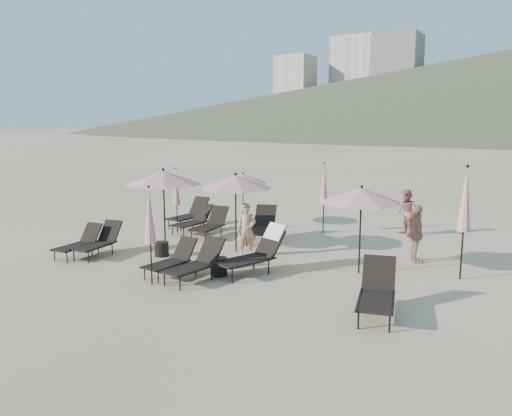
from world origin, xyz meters
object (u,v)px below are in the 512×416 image
Objects in this scene: lounger_9 at (262,225)px; side_table_0 at (162,249)px; umbrella_open_1 at (236,182)px; beachgoer_b at (406,213)px; umbrella_closed_0 at (150,216)px; lounger_4 at (256,251)px; beachgoer_c at (416,234)px; lounger_2 at (172,259)px; side_table_1 at (219,266)px; umbrella_closed_1 at (465,200)px; umbrella_open_3 at (243,178)px; lounger_5 at (377,291)px; lounger_1 at (79,242)px; lounger_3 at (196,262)px; lounger_7 at (193,220)px; umbrella_closed_3 at (324,184)px; umbrella_open_2 at (361,196)px; lounger_8 at (211,224)px; lounger_0 at (99,241)px; lounger_6 at (190,214)px; umbrella_closed_2 at (176,188)px; umbrella_open_0 at (163,178)px.

lounger_9 is 4.81× the size of side_table_0.
umbrella_open_1 is 6.18m from beachgoer_b.
side_table_0 is at bearing 127.78° from umbrella_closed_0.
lounger_4 is 3.17m from side_table_0.
beachgoer_c is at bearing -19.13° from lounger_9.
side_table_1 is at bearing 33.37° from lounger_2.
beachgoer_b reaches higher than lounger_9.
side_table_1 is (-5.13, -2.85, -1.71)m from umbrella_closed_1.
umbrella_open_3 is 8.48m from umbrella_closed_1.
lounger_2 is 5.19m from lounger_5.
lounger_1 is 3.43m from lounger_2.
umbrella_closed_0 is at bearing -123.08° from lounger_3.
side_table_0 is 8.20m from beachgoer_b.
lounger_7 is at bearing -112.79° from umbrella_open_3.
umbrella_closed_3 is (-5.02, 3.08, -0.23)m from umbrella_closed_1.
lounger_5 is at bearing -39.96° from umbrella_open_3.
umbrella_open_2 is (7.32, 2.63, 1.57)m from lounger_1.
lounger_4 is 0.90× the size of umbrella_open_2.
umbrella_closed_1 reaches higher than umbrella_open_3.
umbrella_closed_1 is at bearing 29.05° from side_table_1.
umbrella_open_3 reaches higher than lounger_4.
lounger_8 is 0.62× the size of umbrella_closed_1.
lounger_6 is at bearing 86.72° from lounger_0.
lounger_9 is at bearing 59.51° from beachgoer_c.
umbrella_closed_3 reaches higher than umbrella_open_3.
lounger_4 is at bearing -53.30° from umbrella_open_3.
umbrella_closed_2 is at bearing -179.39° from lounger_8.
lounger_1 is 4.23m from lounger_3.
umbrella_open_0 is at bearing -171.14° from lounger_4.
umbrella_closed_1 reaches higher than lounger_8.
umbrella_closed_3 reaches higher than umbrella_open_2.
lounger_6 is 1.04× the size of lounger_8.
umbrella_closed_3 is at bearing 19.85° from lounger_6.
lounger_6 is 0.76× the size of umbrella_open_1.
beachgoer_c is at bearing 79.31° from lounger_5.
lounger_6 is at bearing 118.86° from side_table_0.
umbrella_closed_3 is at bearing 92.87° from lounger_3.
umbrella_open_2 reaches higher than lounger_7.
umbrella_closed_0 is 9.19m from beachgoer_b.
lounger_5 is 1.20× the size of beachgoer_b.
lounger_7 is 3.50m from umbrella_open_1.
lounger_9 is 6.45m from umbrella_closed_1.
umbrella_open_2 is 0.95× the size of umbrella_closed_0.
umbrella_open_1 is 3.00m from side_table_1.
lounger_2 is at bearing -91.02° from umbrella_open_1.
umbrella_closed_0 is at bearing -137.38° from umbrella_open_2.
umbrella_closed_2 reaches higher than side_table_1.
beachgoer_c reaches higher than lounger_5.
umbrella_closed_3 reaches higher than lounger_0.
umbrella_open_2 is 7.10m from umbrella_closed_2.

